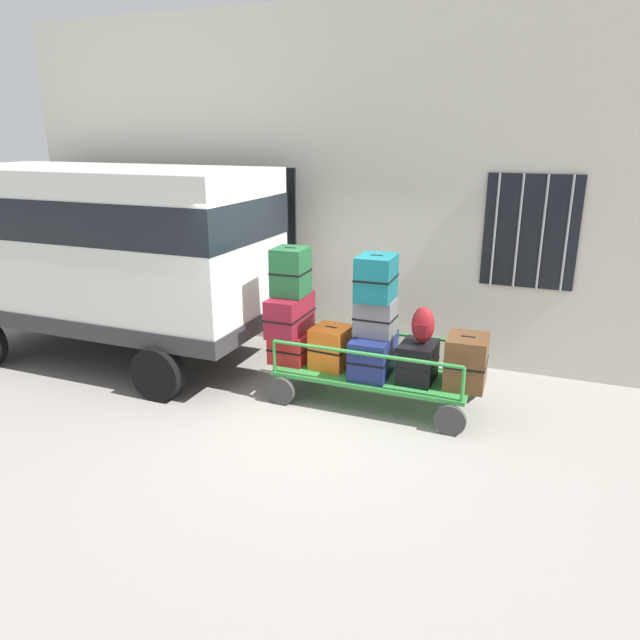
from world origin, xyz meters
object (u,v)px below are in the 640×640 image
object	(u,v)px
van	(107,244)
luggage_cart	(373,378)
suitcase_left_bottom	(291,347)
suitcase_midright_bottom	(418,362)
suitcase_right_bottom	(466,361)
suitcase_left_middle	(290,314)
suitcase_center_middle	(375,317)
suitcase_left_top	(291,271)
suitcase_center_top	(376,278)
suitcase_midleft_bottom	(331,347)
suitcase_center_bottom	(373,355)
backpack	(423,325)

from	to	relation	value
van	luggage_cart	size ratio (longest dim) A/B	1.95
suitcase_left_bottom	suitcase_midright_bottom	distance (m)	1.67
suitcase_right_bottom	suitcase_left_middle	bearing A→B (deg)	-178.68
suitcase_center_middle	luggage_cart	bearing A→B (deg)	-90.00
suitcase_midright_bottom	suitcase_left_top	bearing A→B (deg)	178.61
suitcase_left_middle	suitcase_right_bottom	xyz separation A→B (m)	(2.23, 0.05, -0.33)
suitcase_center_top	van	bearing A→B (deg)	178.49
suitcase_midright_bottom	suitcase_right_bottom	bearing A→B (deg)	5.63
van	suitcase_left_bottom	world-z (taller)	van
suitcase_midleft_bottom	suitcase_center_top	size ratio (longest dim) A/B	0.96
suitcase_left_bottom	suitcase_center_middle	size ratio (longest dim) A/B	1.04
luggage_cart	suitcase_center_top	world-z (taller)	suitcase_center_top
suitcase_center_bottom	suitcase_left_top	bearing A→B (deg)	178.52
luggage_cart	suitcase_center_bottom	xyz separation A→B (m)	(0.00, -0.02, 0.31)
luggage_cart	suitcase_left_middle	world-z (taller)	suitcase_left_middle
suitcase_center_top	backpack	xyz separation A→B (m)	(0.59, -0.04, -0.51)
suitcase_left_middle	suitcase_midleft_bottom	bearing A→B (deg)	1.97
suitcase_left_top	backpack	size ratio (longest dim) A/B	1.37
backpack	suitcase_left_top	bearing A→B (deg)	178.83
suitcase_center_top	suitcase_center_middle	bearing A→B (deg)	90.00
suitcase_left_top	suitcase_left_bottom	bearing A→B (deg)	-90.00
suitcase_left_middle	suitcase_center_top	distance (m)	1.25
van	suitcase_center_bottom	world-z (taller)	van
van	backpack	xyz separation A→B (m)	(4.66, -0.14, -0.61)
suitcase_left_top	suitcase_center_middle	world-z (taller)	suitcase_left_top
suitcase_midleft_bottom	suitcase_center_top	xyz separation A→B (m)	(0.56, 0.02, 0.94)
suitcase_left_bottom	van	bearing A→B (deg)	177.40
suitcase_center_middle	backpack	distance (m)	0.59
van	luggage_cart	world-z (taller)	van
luggage_cart	suitcase_left_bottom	bearing A→B (deg)	-179.32
backpack	suitcase_right_bottom	bearing A→B (deg)	5.42
suitcase_left_bottom	suitcase_left_top	distance (m)	0.99
suitcase_midleft_bottom	suitcase_center_bottom	size ratio (longest dim) A/B	0.69
suitcase_center_bottom	suitcase_right_bottom	size ratio (longest dim) A/B	1.25
suitcase_left_bottom	backpack	distance (m)	1.78
suitcase_left_top	suitcase_center_bottom	size ratio (longest dim) A/B	0.79
suitcase_center_bottom	suitcase_right_bottom	distance (m)	1.12
suitcase_left_bottom	suitcase_left_top	bearing A→B (deg)	90.00
suitcase_center_bottom	backpack	size ratio (longest dim) A/B	1.75
van	suitcase_midright_bottom	world-z (taller)	van
van	backpack	distance (m)	4.71
suitcase_center_bottom	suitcase_center_top	size ratio (longest dim) A/B	1.38
suitcase_left_bottom	suitcase_center_top	size ratio (longest dim) A/B	0.88
suitcase_left_bottom	suitcase_left_middle	distance (m)	0.44
luggage_cart	backpack	size ratio (longest dim) A/B	5.59
suitcase_midleft_bottom	suitcase_center_bottom	world-z (taller)	suitcase_midleft_bottom
suitcase_right_bottom	backpack	size ratio (longest dim) A/B	1.39
luggage_cart	suitcase_midright_bottom	world-z (taller)	suitcase_midright_bottom
luggage_cart	suitcase_center_bottom	bearing A→B (deg)	-90.00
suitcase_left_bottom	backpack	bearing A→B (deg)	-0.28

